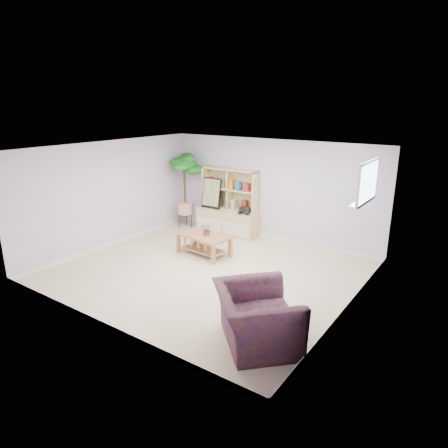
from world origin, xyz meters
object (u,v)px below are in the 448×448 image
Objects in this scene: coffee_table at (204,245)px; floor_tree at (185,191)px; storage_unit at (228,202)px; armchair at (256,314)px.

floor_tree is at bearing 147.15° from coffee_table.
coffee_table is (0.44, -1.54, -0.59)m from storage_unit.
storage_unit is 1.45× the size of coffee_table.
storage_unit is 1.25m from floor_tree.
floor_tree reaches higher than coffee_table.
storage_unit is 0.84× the size of floor_tree.
storage_unit is 1.36× the size of armchair.
coffee_table is at bearing -39.14° from floor_tree.
coffee_table is at bearing 4.09° from armchair.
armchair is at bearing -33.95° from coffee_table.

